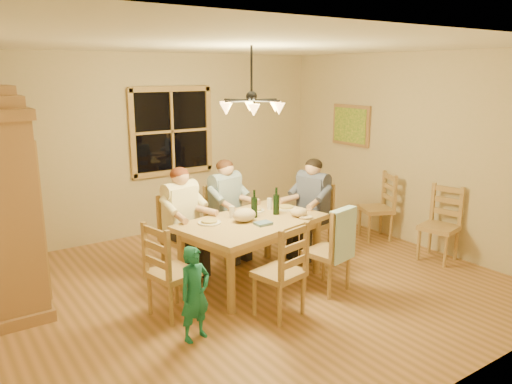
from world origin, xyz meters
TOP-DOWN VIEW (x-y plane):
  - floor at (0.00, 0.00)m, footprint 5.50×5.50m
  - ceiling at (0.00, 0.00)m, footprint 5.50×5.00m
  - wall_back at (0.00, 2.50)m, footprint 5.50×0.02m
  - wall_right at (2.75, 0.00)m, footprint 0.02×5.00m
  - window at (0.20, 2.47)m, footprint 1.30×0.06m
  - painting at (2.71, 1.20)m, footprint 0.06×0.78m
  - chandelier at (-0.00, 0.00)m, footprint 0.77×0.68m
  - dining_table at (0.06, 0.08)m, footprint 1.82×1.33m
  - chair_far_left at (-0.51, 0.76)m, footprint 0.52×0.50m
  - chair_far_right at (0.21, 0.91)m, footprint 0.52×0.50m
  - chair_near_left at (-0.19, -0.76)m, footprint 0.52×0.50m
  - chair_near_right at (0.62, -0.59)m, footprint 0.52×0.50m
  - chair_end_left at (-1.06, -0.15)m, footprint 0.50×0.52m
  - chair_end_right at (1.18, 0.32)m, footprint 0.50×0.52m
  - adult_woman at (-0.51, 0.76)m, footprint 0.46×0.49m
  - adult_plaid_man at (0.21, 0.91)m, footprint 0.46×0.49m
  - adult_slate_man at (1.18, 0.32)m, footprint 0.49×0.46m
  - towel at (0.66, -0.78)m, footprint 0.39×0.18m
  - wine_bottle_a at (0.14, 0.16)m, footprint 0.08×0.08m
  - wine_bottle_b at (0.43, 0.11)m, footprint 0.08×0.08m
  - plate_woman at (-0.42, 0.24)m, footprint 0.26×0.26m
  - plate_plaid at (0.29, 0.38)m, footprint 0.26×0.26m
  - plate_slate at (0.68, 0.23)m, footprint 0.26×0.26m
  - wine_glass_a at (-0.08, 0.29)m, footprint 0.06×0.06m
  - wine_glass_b at (0.50, 0.35)m, footprint 0.06×0.06m
  - cap at (0.60, -0.11)m, footprint 0.20×0.20m
  - napkin at (0.06, -0.14)m, footprint 0.21×0.17m
  - cloth_bundle at (-0.04, 0.09)m, footprint 0.28×0.22m
  - child at (-1.11, -0.71)m, footprint 0.36×0.28m
  - chair_spare_front at (2.45, -0.74)m, footprint 0.51×0.52m
  - chair_spare_back at (2.45, 0.35)m, footprint 0.56×0.57m

SIDE VIEW (x-z plane):
  - floor at x=0.00m, z-range 0.00..0.00m
  - chair_far_left at x=-0.51m, z-range -0.19..0.80m
  - chair_far_right at x=0.21m, z-range -0.19..0.80m
  - chair_near_left at x=-0.19m, z-range -0.19..0.80m
  - chair_near_right at x=0.62m, z-range -0.19..0.80m
  - chair_end_left at x=-1.06m, z-range -0.19..0.80m
  - chair_end_right at x=1.18m, z-range -0.19..0.80m
  - chair_spare_front at x=2.45m, z-range -0.19..0.80m
  - chair_spare_back at x=2.45m, z-range -0.19..0.80m
  - child at x=-1.11m, z-range 0.00..0.90m
  - dining_table at x=0.06m, z-range 0.27..1.03m
  - towel at x=0.66m, z-range 0.41..0.99m
  - plate_woman at x=-0.42m, z-range 0.76..0.78m
  - plate_plaid at x=0.29m, z-range 0.76..0.78m
  - plate_slate at x=0.68m, z-range 0.76..0.78m
  - napkin at x=0.06m, z-range 0.76..0.79m
  - cap at x=0.60m, z-range 0.76..0.87m
  - wine_glass_a at x=-0.08m, z-range 0.76..0.90m
  - wine_glass_b at x=0.50m, z-range 0.76..0.90m
  - cloth_bundle at x=-0.04m, z-range 0.76..0.91m
  - adult_woman at x=-0.51m, z-range 0.40..1.28m
  - adult_plaid_man at x=0.21m, z-range 0.40..1.28m
  - adult_slate_man at x=1.18m, z-range 0.40..1.28m
  - wine_bottle_a at x=0.14m, z-range 0.76..1.09m
  - wine_bottle_b at x=0.43m, z-range 0.76..1.09m
  - wall_back at x=0.00m, z-range 0.00..2.70m
  - wall_right at x=2.75m, z-range 0.00..2.70m
  - window at x=0.20m, z-range 0.90..2.20m
  - painting at x=2.71m, z-range 1.28..1.92m
  - chandelier at x=0.00m, z-range 1.72..2.43m
  - ceiling at x=0.00m, z-range 2.69..2.71m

